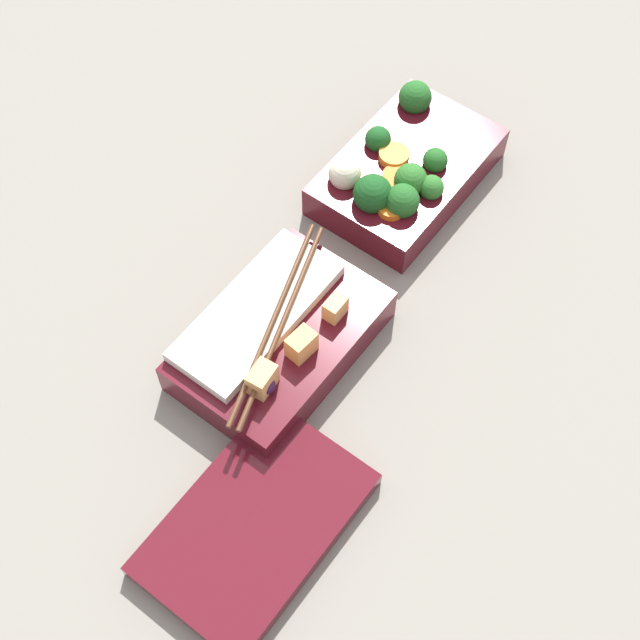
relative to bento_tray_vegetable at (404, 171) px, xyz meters
The scene contains 4 objects.
ground_plane 0.12m from the bento_tray_vegetable, ahead, with size 3.00×3.00×0.00m, color gray.
bento_tray_vegetable is the anchor object (origin of this frame).
bento_tray_rice 0.24m from the bento_tray_vegetable, ahead, with size 0.22×0.13×0.07m.
bento_lid 0.41m from the bento_tray_vegetable, 16.14° to the left, with size 0.20×0.13×0.02m, color #510F19.
Camera 1 is at (0.44, 0.29, 0.76)m, focal length 50.00 mm.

